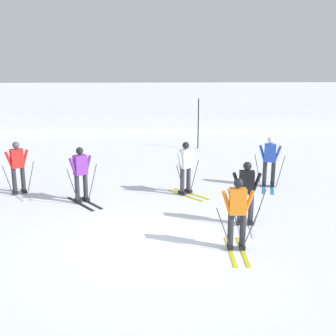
{
  "coord_description": "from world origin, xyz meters",
  "views": [
    {
      "loc": [
        0.04,
        -9.97,
        4.42
      ],
      "look_at": [
        0.43,
        3.78,
        0.9
      ],
      "focal_mm": 48.22,
      "sensor_mm": 36.0,
      "label": 1
    }
  ],
  "objects_px": {
    "skier_orange": "(237,212)",
    "skier_blue": "(270,160)",
    "skier_red": "(18,166)",
    "skier_black": "(246,192)",
    "skier_purple": "(81,173)",
    "skier_white": "(186,167)",
    "trail_marker_pole": "(198,124)"
  },
  "relations": [
    {
      "from": "skier_orange",
      "to": "skier_blue",
      "type": "distance_m",
      "value": 5.4
    },
    {
      "from": "skier_red",
      "to": "skier_black",
      "type": "distance_m",
      "value": 7.35
    },
    {
      "from": "skier_purple",
      "to": "skier_orange",
      "type": "height_order",
      "value": "same"
    },
    {
      "from": "skier_red",
      "to": "skier_white",
      "type": "bearing_deg",
      "value": -2.02
    },
    {
      "from": "skier_black",
      "to": "trail_marker_pole",
      "type": "xyz_separation_m",
      "value": [
        -0.34,
        9.81,
        0.26
      ]
    },
    {
      "from": "skier_white",
      "to": "skier_purple",
      "type": "relative_size",
      "value": 1.0
    },
    {
      "from": "skier_white",
      "to": "trail_marker_pole",
      "type": "relative_size",
      "value": 0.73
    },
    {
      "from": "skier_red",
      "to": "skier_black",
      "type": "height_order",
      "value": "same"
    },
    {
      "from": "skier_red",
      "to": "skier_orange",
      "type": "bearing_deg",
      "value": -35.4
    },
    {
      "from": "skier_red",
      "to": "skier_purple",
      "type": "distance_m",
      "value": 2.34
    },
    {
      "from": "skier_black",
      "to": "skier_orange",
      "type": "relative_size",
      "value": 1.0
    },
    {
      "from": "skier_white",
      "to": "skier_black",
      "type": "bearing_deg",
      "value": -62.64
    },
    {
      "from": "skier_red",
      "to": "skier_black",
      "type": "bearing_deg",
      "value": -23.19
    },
    {
      "from": "skier_white",
      "to": "skier_blue",
      "type": "height_order",
      "value": "same"
    },
    {
      "from": "skier_red",
      "to": "skier_blue",
      "type": "distance_m",
      "value": 8.25
    },
    {
      "from": "skier_black",
      "to": "skier_blue",
      "type": "distance_m",
      "value": 3.78
    },
    {
      "from": "skier_purple",
      "to": "skier_black",
      "type": "bearing_deg",
      "value": -23.28
    },
    {
      "from": "skier_red",
      "to": "skier_black",
      "type": "xyz_separation_m",
      "value": [
        6.76,
        -2.89,
        -0.0
      ]
    },
    {
      "from": "skier_orange",
      "to": "skier_white",
      "type": "bearing_deg",
      "value": 101.85
    },
    {
      "from": "skier_black",
      "to": "skier_blue",
      "type": "bearing_deg",
      "value": 67.0
    },
    {
      "from": "skier_blue",
      "to": "trail_marker_pole",
      "type": "relative_size",
      "value": 0.73
    },
    {
      "from": "skier_purple",
      "to": "trail_marker_pole",
      "type": "xyz_separation_m",
      "value": [
        4.27,
        7.83,
        0.26
      ]
    },
    {
      "from": "skier_orange",
      "to": "trail_marker_pole",
      "type": "relative_size",
      "value": 0.73
    },
    {
      "from": "skier_black",
      "to": "skier_purple",
      "type": "height_order",
      "value": "same"
    },
    {
      "from": "skier_purple",
      "to": "skier_white",
      "type": "bearing_deg",
      "value": 12.73
    },
    {
      "from": "skier_black",
      "to": "skier_orange",
      "type": "xyz_separation_m",
      "value": [
        -0.51,
        -1.55,
        -0.0
      ]
    },
    {
      "from": "skier_orange",
      "to": "skier_blue",
      "type": "xyz_separation_m",
      "value": [
        1.98,
        5.02,
        0.0
      ]
    },
    {
      "from": "skier_orange",
      "to": "skier_red",
      "type": "bearing_deg",
      "value": 144.6
    },
    {
      "from": "skier_black",
      "to": "skier_white",
      "type": "distance_m",
      "value": 3.05
    },
    {
      "from": "skier_purple",
      "to": "skier_blue",
      "type": "relative_size",
      "value": 1.0
    },
    {
      "from": "skier_white",
      "to": "skier_orange",
      "type": "xyz_separation_m",
      "value": [
        0.89,
        -4.25,
        -0.0
      ]
    },
    {
      "from": "skier_red",
      "to": "skier_orange",
      "type": "distance_m",
      "value": 7.67
    }
  ]
}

